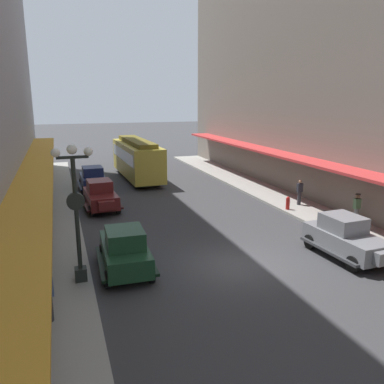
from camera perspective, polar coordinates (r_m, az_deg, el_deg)
ground_plane at (r=16.87m, az=6.78°, el=-10.52°), size 200.00×200.00×0.00m
sidewalk_left at (r=15.40m, az=-20.02°, el=-13.45°), size 3.00×60.00×0.15m
sidewalk_right at (r=21.04m, az=25.66°, el=-6.64°), size 3.00×60.00×0.15m
parked_car_0 at (r=18.50m, az=21.59°, el=-6.07°), size 2.29×4.31×1.84m
parked_car_2 at (r=16.10m, az=-9.85°, el=-8.20°), size 2.26×4.30×1.84m
parked_car_3 at (r=25.16m, az=-13.28°, el=-0.40°), size 2.31×4.32×1.84m
parked_car_4 at (r=30.64m, az=-14.36°, el=2.01°), size 2.20×4.28×1.84m
streetcar at (r=33.92m, az=-8.07°, el=5.03°), size 2.74×9.66×3.46m
lamp_post_with_clock at (r=14.70m, az=-16.65°, el=-2.30°), size 1.42×0.44×5.16m
fire_hydrant at (r=24.77m, az=13.89°, el=-1.57°), size 0.24×0.24×0.82m
pedestrian_0 at (r=23.08m, az=23.01°, el=-2.21°), size 0.36×0.28×1.67m
pedestrian_1 at (r=25.95m, az=15.50°, el=-0.01°), size 0.36×0.24×1.64m
pedestrian_2 at (r=13.02m, az=-20.40°, el=-14.04°), size 0.36×0.28×1.67m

